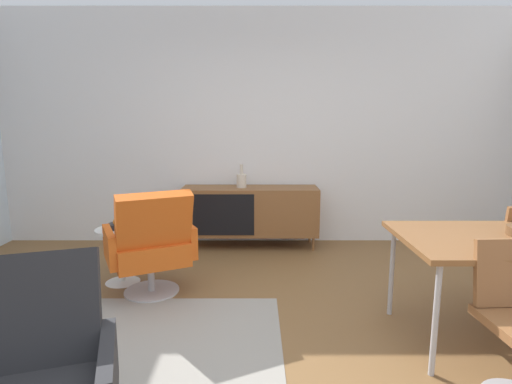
{
  "coord_description": "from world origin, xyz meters",
  "views": [
    {
      "loc": [
        -0.04,
        -2.45,
        1.51
      ],
      "look_at": [
        -0.04,
        0.54,
        0.98
      ],
      "focal_mm": 28.67,
      "sensor_mm": 36.0,
      "label": 1
    }
  ],
  "objects": [
    {
      "name": "ground_plane",
      "position": [
        0.0,
        0.0,
        0.0
      ],
      "size": [
        8.32,
        8.32,
        0.0
      ],
      "primitive_type": "plane",
      "color": "brown"
    },
    {
      "name": "wall_back",
      "position": [
        0.0,
        2.6,
        1.4
      ],
      "size": [
        6.8,
        0.12,
        2.8
      ],
      "primitive_type": "cube",
      "color": "white",
      "rests_on": "ground_plane"
    },
    {
      "name": "sideboard",
      "position": [
        -0.12,
        2.3,
        0.44
      ],
      "size": [
        1.6,
        0.45,
        0.72
      ],
      "color": "brown",
      "rests_on": "ground_plane"
    },
    {
      "name": "vase_cobalt",
      "position": [
        -0.21,
        2.3,
        0.81
      ],
      "size": [
        0.11,
        0.11,
        0.27
      ],
      "color": "beige",
      "rests_on": "sideboard"
    },
    {
      "name": "lounge_chair_red",
      "position": [
        -0.94,
        0.91,
        0.47
      ],
      "size": [
        0.87,
        0.85,
        0.95
      ],
      "color": "#D85919",
      "rests_on": "ground_plane"
    },
    {
      "name": "armchair_black_shell",
      "position": [
        -0.99,
        -0.96,
        0.47
      ],
      "size": [
        0.84,
        0.8,
        0.95
      ],
      "color": "#262628",
      "rests_on": "ground_plane"
    },
    {
      "name": "side_table_round",
      "position": [
        -1.3,
        1.2,
        0.32
      ],
      "size": [
        0.44,
        0.44,
        0.52
      ],
      "color": "white",
      "rests_on": "ground_plane"
    },
    {
      "name": "fruit_bowl",
      "position": [
        -1.3,
        1.2,
        0.56
      ],
      "size": [
        0.2,
        0.2,
        0.11
      ],
      "color": "#262628",
      "rests_on": "side_table_round"
    },
    {
      "name": "area_rug",
      "position": [
        -0.97,
        -0.03,
        0.0
      ],
      "size": [
        2.2,
        1.7,
        0.01
      ],
      "primitive_type": "cube",
      "color": "gray",
      "rests_on": "ground_plane"
    }
  ]
}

